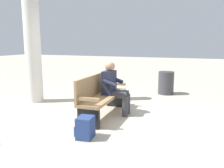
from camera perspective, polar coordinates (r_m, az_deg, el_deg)
name	(u,v)px	position (r m, az deg, el deg)	size (l,w,h in m)	color
ground_plane	(104,116)	(5.25, -1.95, -7.62)	(40.00, 40.00, 0.00)	#B7AD99
bench_near	(101,95)	(5.16, -2.72, -2.67)	(1.82, 0.56, 0.90)	#9E7A51
person_seated	(114,86)	(5.23, 0.45, -0.59)	(0.58, 0.58, 1.18)	#1E2338
backpack	(85,128)	(4.06, -6.52, -10.41)	(0.33, 0.32, 0.37)	navy
support_pillar	(31,26)	(6.62, -18.85, 13.10)	(0.42, 0.42, 4.01)	silver
trash_bin	(166,83)	(7.49, 12.88, 0.27)	(0.48, 0.48, 0.70)	#38383D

